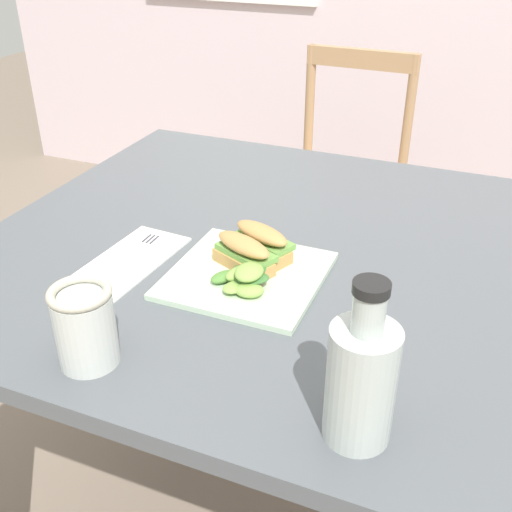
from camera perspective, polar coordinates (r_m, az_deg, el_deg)
name	(u,v)px	position (r m, az deg, el deg)	size (l,w,h in m)	color
dining_table	(309,308)	(1.15, 4.93, -4.83)	(1.19, 0.97, 0.74)	#51565B
chair_wooden_far	(341,187)	(2.08, 7.86, 6.35)	(0.41, 0.41, 0.87)	tan
plate_lunch	(247,275)	(1.01, -0.87, -1.79)	(0.24, 0.24, 0.01)	beige
sandwich_half_front	(244,253)	(1.00, -1.13, 0.30)	(0.12, 0.09, 0.06)	tan
sandwich_half_back	(262,241)	(1.04, 0.56, 1.41)	(0.12, 0.09, 0.06)	tan
salad_mixed_greens	(246,275)	(0.96, -0.91, -1.81)	(0.10, 0.10, 0.04)	#84A84C
napkin_folded	(128,262)	(1.07, -11.79, -0.51)	(0.11, 0.23, 0.00)	white
fork_on_napkin	(133,255)	(1.08, -11.33, 0.08)	(0.03, 0.19, 0.00)	silver
bottle_cold_brew	(360,386)	(0.70, 9.67, -11.85)	(0.08, 0.08, 0.21)	black
mason_jar_iced_tea	(85,330)	(0.84, -15.55, -6.59)	(0.08, 0.08, 0.12)	gold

